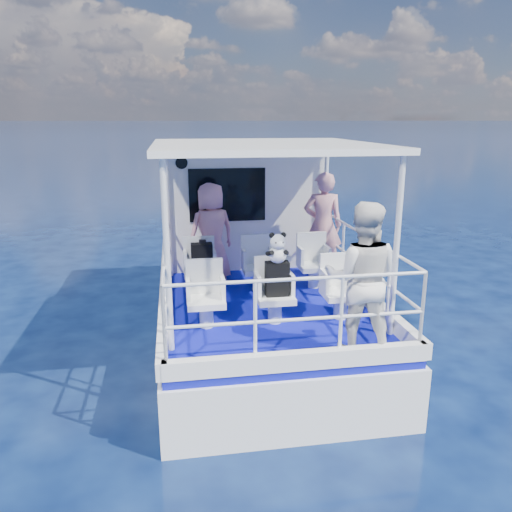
{
  "coord_description": "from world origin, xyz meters",
  "views": [
    {
      "loc": [
        -1.25,
        -7.11,
        3.5
      ],
      "look_at": [
        -0.14,
        -0.4,
        1.62
      ],
      "focal_mm": 35.0,
      "sensor_mm": 36.0,
      "label": 1
    }
  ],
  "objects_px": {
    "backpack_center": "(277,279)",
    "panda": "(278,248)",
    "passenger_port_fwd": "(211,232)",
    "passenger_stbd_aft": "(361,279)"
  },
  "relations": [
    {
      "from": "passenger_stbd_aft",
      "to": "passenger_port_fwd",
      "type": "bearing_deg",
      "value": -42.91
    },
    {
      "from": "backpack_center",
      "to": "passenger_port_fwd",
      "type": "bearing_deg",
      "value": 109.44
    },
    {
      "from": "passenger_stbd_aft",
      "to": "backpack_center",
      "type": "bearing_deg",
      "value": -31.25
    },
    {
      "from": "passenger_port_fwd",
      "to": "passenger_stbd_aft",
      "type": "bearing_deg",
      "value": 96.26
    },
    {
      "from": "backpack_center",
      "to": "panda",
      "type": "xyz_separation_m",
      "value": [
        -0.0,
        -0.03,
        0.42
      ]
    },
    {
      "from": "panda",
      "to": "backpack_center",
      "type": "bearing_deg",
      "value": 82.7
    },
    {
      "from": "passenger_port_fwd",
      "to": "passenger_stbd_aft",
      "type": "distance_m",
      "value": 3.26
    },
    {
      "from": "passenger_port_fwd",
      "to": "backpack_center",
      "type": "height_order",
      "value": "passenger_port_fwd"
    },
    {
      "from": "passenger_port_fwd",
      "to": "passenger_stbd_aft",
      "type": "xyz_separation_m",
      "value": [
        1.45,
        -2.93,
        0.06
      ]
    },
    {
      "from": "passenger_port_fwd",
      "to": "backpack_center",
      "type": "relative_size",
      "value": 3.59
    }
  ]
}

